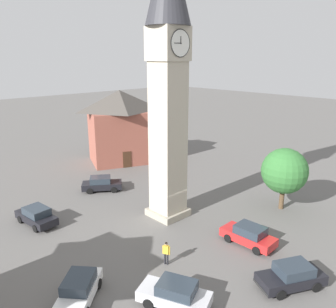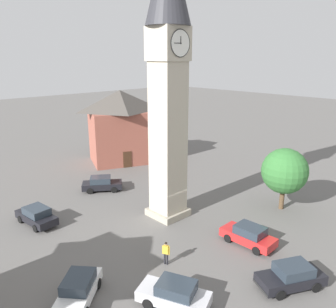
% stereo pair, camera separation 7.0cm
% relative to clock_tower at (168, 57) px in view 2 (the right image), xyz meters
% --- Properties ---
extents(ground_plane, '(200.00, 200.00, 0.00)m').
position_rel_clock_tower_xyz_m(ground_plane, '(-0.00, -0.00, -13.59)').
color(ground_plane, '#605E5B').
extents(clock_tower, '(3.58, 3.58, 23.16)m').
position_rel_clock_tower_xyz_m(clock_tower, '(0.00, 0.00, 0.00)').
color(clock_tower, '#A59C89').
rests_on(clock_tower, ground).
extents(car_blue_kerb, '(4.34, 3.77, 1.53)m').
position_rel_clock_tower_xyz_m(car_blue_kerb, '(1.10, -9.00, -12.83)').
color(car_blue_kerb, black).
rests_on(car_blue_kerb, ground).
extents(car_silver_kerb, '(3.21, 4.46, 1.53)m').
position_rel_clock_tower_xyz_m(car_silver_kerb, '(7.64, 8.57, -12.83)').
color(car_silver_kerb, silver).
rests_on(car_silver_kerb, ground).
extents(car_red_corner, '(1.91, 4.18, 1.53)m').
position_rel_clock_tower_xyz_m(car_red_corner, '(-0.99, 7.74, -12.83)').
color(car_red_corner, red).
rests_on(car_red_corner, ground).
extents(car_white_side, '(2.17, 4.30, 1.53)m').
position_rel_clock_tower_xyz_m(car_white_side, '(9.21, -6.42, -12.83)').
color(car_white_side, black).
rests_on(car_white_side, ground).
extents(car_black_far, '(4.44, 3.40, 1.53)m').
position_rel_clock_tower_xyz_m(car_black_far, '(1.33, 12.34, -12.83)').
color(car_black_far, black).
rests_on(car_black_far, ground).
extents(car_green_alley, '(4.21, 4.00, 1.53)m').
position_rel_clock_tower_xyz_m(car_green_alley, '(11.39, 4.50, -12.83)').
color(car_green_alley, white).
rests_on(car_green_alley, ground).
extents(pedestrian, '(0.35, 0.52, 1.69)m').
position_rel_clock_tower_xyz_m(pedestrian, '(5.24, 5.33, -12.58)').
color(pedestrian, black).
rests_on(pedestrian, ground).
extents(tree, '(4.16, 4.16, 5.78)m').
position_rel_clock_tower_xyz_m(tree, '(-8.59, 6.30, -9.90)').
color(tree, brown).
rests_on(tree, ground).
extents(building_shop_left, '(9.92, 8.95, 9.54)m').
position_rel_clock_tower_xyz_m(building_shop_left, '(-6.74, -16.19, -8.73)').
color(building_shop_left, '#995142').
rests_on(building_shop_left, ground).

